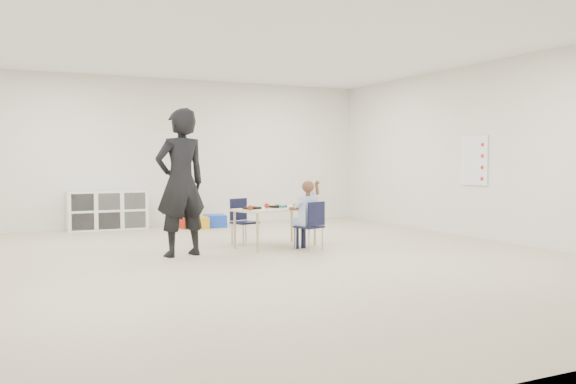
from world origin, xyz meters
name	(u,v)px	position (x,y,z in m)	size (l,w,h in m)	color
room	(262,149)	(0.00, 0.00, 1.40)	(9.00, 9.02, 2.80)	beige
table	(276,227)	(0.64, 1.00, 0.29)	(1.36, 0.96, 0.57)	beige
chair_near	(309,226)	(0.94, 0.54, 0.34)	(0.33, 0.31, 0.68)	black
chair_far	(245,222)	(0.34, 1.46, 0.34)	(0.33, 0.31, 0.68)	black
child	(309,212)	(0.94, 0.54, 0.54)	(0.45, 0.45, 1.07)	#BCDFFF
lunch_tray_near	(278,206)	(0.70, 1.05, 0.58)	(0.22, 0.16, 0.03)	black
lunch_tray_far	(252,208)	(0.25, 0.95, 0.58)	(0.22, 0.16, 0.03)	black
milk_carton	(282,205)	(0.71, 0.93, 0.62)	(0.07, 0.07, 0.10)	white
bread_roll	(296,205)	(0.96, 0.99, 0.60)	(0.09, 0.09, 0.07)	tan
apple_near	(267,206)	(0.50, 1.01, 0.60)	(0.07, 0.07, 0.07)	maroon
apple_far	(250,208)	(0.15, 0.76, 0.60)	(0.07, 0.07, 0.07)	maroon
cubby_shelf	(108,210)	(-1.20, 4.28, 0.35)	(1.40, 0.40, 0.70)	white
rules_poster	(474,160)	(3.98, 0.60, 1.25)	(0.02, 0.60, 0.80)	white
adult	(181,183)	(-0.83, 0.76, 0.96)	(0.70, 0.46, 1.93)	black
bin_red	(188,222)	(0.20, 3.98, 0.11)	(0.35, 0.45, 0.22)	#B02411
bin_yellow	(199,223)	(0.33, 3.74, 0.11)	(0.34, 0.44, 0.22)	orange
bin_blue	(215,221)	(0.70, 3.89, 0.11)	(0.36, 0.47, 0.23)	#1940BE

